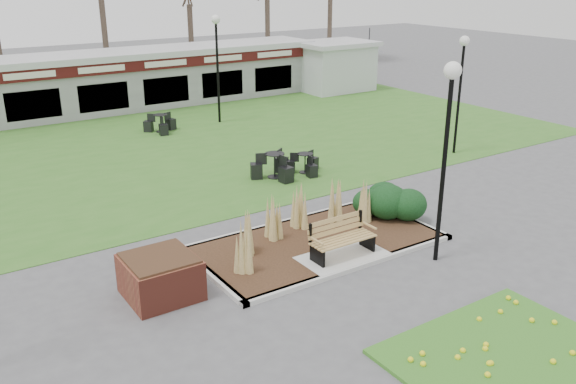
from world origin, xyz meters
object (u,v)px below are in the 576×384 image
park_bench (341,237)px  lamp_post_near_left (448,120)px  brick_planter (160,276)px  bistro_set_c (161,126)px  bistro_set_d (275,169)px  lamp_post_near_right (462,69)px  food_pavilion (93,83)px  patio_umbrella (368,62)px  bistro_set_b (305,166)px  service_hut (335,65)px  lamp_post_far_right (217,45)px

park_bench → lamp_post_near_left: size_ratio=0.35×
brick_planter → bistro_set_c: brick_planter is taller
bistro_set_c → bistro_set_d: bearing=-84.0°
lamp_post_near_left → lamp_post_near_right: 9.67m
park_bench → food_pavilion: food_pavilion is taller
park_bench → lamp_post_near_right: 10.90m
food_pavilion → patio_umbrella: size_ratio=10.44×
lamp_post_near_right → bistro_set_b: size_ratio=3.41×
food_pavilion → brick_planter: bearing=-103.1°
park_bench → bistro_set_c: park_bench is taller
brick_planter → bistro_set_d: brick_planter is taller
food_pavilion → lamp_post_near_right: lamp_post_near_right is taller
brick_planter → bistro_set_c: bearing=67.5°
lamp_post_near_left → bistro_set_c: bearing=93.0°
food_pavilion → bistro_set_c: 5.82m
lamp_post_near_left → food_pavilion: bearing=95.3°
service_hut → bistro_set_b: bearing=-131.4°
food_pavilion → lamp_post_far_right: bearing=-52.3°
bistro_set_d → bistro_set_c: bearing=96.0°
patio_umbrella → lamp_post_near_left: bearing=-126.5°
service_hut → patio_umbrella: service_hut is taller
lamp_post_near_left → bistro_set_d: lamp_post_near_left is taller
bistro_set_d → patio_umbrella: (14.02, 11.52, 1.18)m
lamp_post_far_right → bistro_set_d: lamp_post_far_right is taller
bistro_set_c → patio_umbrella: size_ratio=0.61×
service_hut → lamp_post_far_right: (-9.36, -3.39, 2.09)m
bistro_set_b → bistro_set_d: bearing=172.4°
service_hut → bistro_set_b: (-10.36, -11.76, -1.20)m
lamp_post_near_left → service_hut: bearing=58.8°
brick_planter → bistro_set_d: 8.35m
lamp_post_near_left → bistro_set_d: 8.15m
bistro_set_b → bistro_set_c: bearing=103.8°
bistro_set_c → bistro_set_d: 8.03m
food_pavilion → lamp_post_far_right: size_ratio=5.06×
bistro_set_c → lamp_post_far_right: bearing=4.4°
food_pavilion → bistro_set_d: food_pavilion is taller
park_bench → lamp_post_near_right: lamp_post_near_right is taller
bistro_set_d → lamp_post_near_right: bearing=-10.2°
park_bench → service_hut: service_hut is taller
lamp_post_far_right → lamp_post_near_right: bearing=-61.2°
food_pavilion → bistro_set_d: size_ratio=15.22×
food_pavilion → patio_umbrella: bearing=-7.3°
lamp_post_near_right → service_hut: bearing=72.5°
bistro_set_b → patio_umbrella: size_ratio=0.56×
bistro_set_d → bistro_set_b: bearing=-7.6°
food_pavilion → bistro_set_b: bearing=-77.1°
lamp_post_near_right → lamp_post_far_right: bearing=118.8°
lamp_post_near_left → patio_umbrella: size_ratio=2.06×
brick_planter → food_pavilion: bearing=76.9°
food_pavilion → park_bench: bearing=-90.0°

